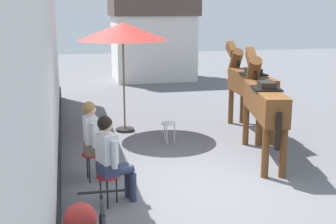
{
  "coord_description": "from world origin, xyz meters",
  "views": [
    {
      "loc": [
        -2.2,
        -6.58,
        2.9
      ],
      "look_at": [
        -0.4,
        1.2,
        1.05
      ],
      "focal_mm": 47.95,
      "sensor_mm": 36.0,
      "label": 1
    }
  ],
  "objects_px": {
    "seated_visitor_far": "(95,137)",
    "spare_stool_white": "(169,125)",
    "saddled_horse_near": "(263,100)",
    "seated_visitor_near": "(111,155)",
    "cafe_parasol": "(123,32)",
    "saddled_horse_far": "(249,84)"
  },
  "relations": [
    {
      "from": "saddled_horse_near",
      "to": "spare_stool_white",
      "type": "relative_size",
      "value": 6.42
    },
    {
      "from": "cafe_parasol",
      "to": "spare_stool_white",
      "type": "height_order",
      "value": "cafe_parasol"
    },
    {
      "from": "cafe_parasol",
      "to": "spare_stool_white",
      "type": "xyz_separation_m",
      "value": [
        0.81,
        -1.2,
        -1.96
      ]
    },
    {
      "from": "saddled_horse_far",
      "to": "cafe_parasol",
      "type": "distance_m",
      "value": 3.2
    },
    {
      "from": "seated_visitor_near",
      "to": "seated_visitor_far",
      "type": "xyz_separation_m",
      "value": [
        -0.16,
        1.06,
        0.0
      ]
    },
    {
      "from": "saddled_horse_near",
      "to": "spare_stool_white",
      "type": "bearing_deg",
      "value": 138.7
    },
    {
      "from": "seated_visitor_near",
      "to": "seated_visitor_far",
      "type": "distance_m",
      "value": 1.07
    },
    {
      "from": "seated_visitor_far",
      "to": "cafe_parasol",
      "type": "distance_m",
      "value": 3.55
    },
    {
      "from": "spare_stool_white",
      "to": "cafe_parasol",
      "type": "bearing_deg",
      "value": 124.03
    },
    {
      "from": "seated_visitor_far",
      "to": "spare_stool_white",
      "type": "distance_m",
      "value": 2.55
    },
    {
      "from": "seated_visitor_near",
      "to": "saddled_horse_near",
      "type": "relative_size",
      "value": 0.47
    },
    {
      "from": "spare_stool_white",
      "to": "seated_visitor_far",
      "type": "bearing_deg",
      "value": -132.96
    },
    {
      "from": "cafe_parasol",
      "to": "saddled_horse_far",
      "type": "bearing_deg",
      "value": -14.54
    },
    {
      "from": "seated_visitor_near",
      "to": "cafe_parasol",
      "type": "height_order",
      "value": "cafe_parasol"
    },
    {
      "from": "seated_visitor_far",
      "to": "spare_stool_white",
      "type": "relative_size",
      "value": 3.02
    },
    {
      "from": "cafe_parasol",
      "to": "spare_stool_white",
      "type": "relative_size",
      "value": 5.61
    },
    {
      "from": "saddled_horse_near",
      "to": "saddled_horse_far",
      "type": "bearing_deg",
      "value": 74.91
    },
    {
      "from": "saddled_horse_near",
      "to": "seated_visitor_near",
      "type": "bearing_deg",
      "value": -153.85
    },
    {
      "from": "saddled_horse_far",
      "to": "seated_visitor_near",
      "type": "bearing_deg",
      "value": -137.06
    },
    {
      "from": "seated_visitor_near",
      "to": "saddled_horse_near",
      "type": "bearing_deg",
      "value": 26.15
    },
    {
      "from": "seated_visitor_far",
      "to": "saddled_horse_near",
      "type": "xyz_separation_m",
      "value": [
        3.28,
        0.47,
        0.38
      ]
    },
    {
      "from": "seated_visitor_far",
      "to": "saddled_horse_near",
      "type": "distance_m",
      "value": 3.33
    }
  ]
}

